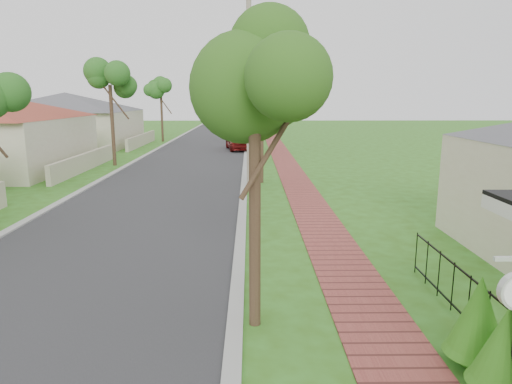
% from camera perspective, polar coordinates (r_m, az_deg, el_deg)
% --- Properties ---
extents(ground, '(160.00, 160.00, 0.00)m').
position_cam_1_polar(ground, '(7.59, -8.30, -21.33)').
color(ground, '#355F16').
rests_on(ground, ground).
extents(road, '(7.00, 120.00, 0.02)m').
position_cam_1_polar(road, '(26.92, -9.17, 2.72)').
color(road, '#28282B').
rests_on(road, ground).
extents(kerb_right, '(0.30, 120.00, 0.10)m').
position_cam_1_polar(kerb_right, '(26.63, -1.37, 2.77)').
color(kerb_right, '#9E9E99').
rests_on(kerb_right, ground).
extents(kerb_left, '(0.30, 120.00, 0.10)m').
position_cam_1_polar(kerb_left, '(27.69, -16.67, 2.62)').
color(kerb_left, '#9E9E99').
rests_on(kerb_left, ground).
extents(sidewalk, '(1.50, 120.00, 0.03)m').
position_cam_1_polar(sidewalk, '(26.73, 4.22, 2.77)').
color(sidewalk, '#94433B').
rests_on(sidewalk, ground).
extents(picket_fence, '(0.03, 8.02, 1.00)m').
position_cam_1_polar(picket_fence, '(8.27, 29.17, -15.61)').
color(picket_fence, black).
rests_on(picket_fence, ground).
extents(street_trees, '(10.70, 37.65, 5.89)m').
position_cam_1_polar(street_trees, '(33.37, -7.49, 12.28)').
color(street_trees, '#382619').
rests_on(street_trees, ground).
extents(far_house_grey, '(15.56, 15.56, 4.60)m').
position_cam_1_polar(far_house_grey, '(43.37, -22.53, 8.44)').
color(far_house_grey, beige).
rests_on(far_house_grey, ground).
extents(parked_car_red, '(2.56, 4.81, 1.56)m').
position_cam_1_polar(parked_car_red, '(37.03, -2.16, 6.48)').
color(parked_car_red, maroon).
rests_on(parked_car_red, ground).
extents(parked_car_white, '(2.13, 4.94, 1.58)m').
position_cam_1_polar(parked_car_white, '(45.71, -1.44, 7.49)').
color(parked_car_white, white).
rests_on(parked_car_white, ground).
extents(near_tree, '(2.09, 2.09, 5.36)m').
position_cam_1_polar(near_tree, '(7.81, -0.16, 12.79)').
color(near_tree, '#382619').
rests_on(near_tree, ground).
extents(utility_pole, '(1.20, 0.24, 8.78)m').
position_cam_1_polar(utility_pole, '(21.22, -0.88, 12.56)').
color(utility_pole, gray).
rests_on(utility_pole, ground).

